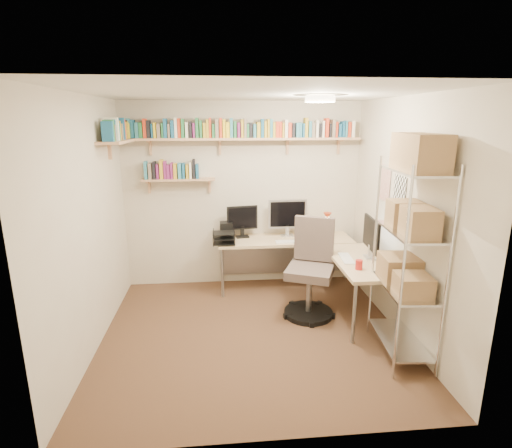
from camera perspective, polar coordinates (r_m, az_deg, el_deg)
The scene contains 6 objects.
ground at distance 4.51m, azimuth -0.50°, elevation -15.42°, with size 3.20×3.20×0.00m, color #4A291F.
room_shell at distance 3.97m, azimuth -0.48°, elevation 4.34°, with size 3.24×3.04×2.52m.
wall_shelves at distance 5.19m, azimuth -6.55°, elevation 12.03°, with size 3.12×1.09×0.80m.
corner_desk at distance 5.20m, azimuth 5.40°, elevation -2.92°, with size 1.97×1.82×1.22m.
office_chair at distance 4.78m, azimuth 7.80°, elevation -7.25°, with size 0.67×0.67×1.15m.
wire_rack at distance 3.92m, azimuth 21.32°, elevation 0.73°, with size 0.48×0.86×2.15m.
Camera 1 is at (-0.33, -3.88, 2.26)m, focal length 28.00 mm.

